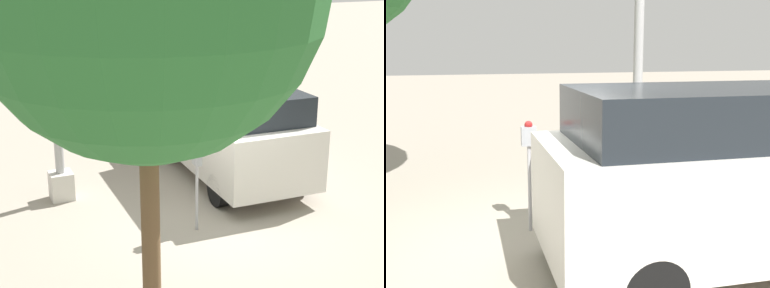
{
  "view_description": "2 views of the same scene",
  "coord_description": "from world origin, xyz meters",
  "views": [
    {
      "loc": [
        -8.48,
        4.27,
        4.61
      ],
      "look_at": [
        0.43,
        0.36,
        1.45
      ],
      "focal_mm": 55.0,
      "sensor_mm": 36.0,
      "label": 1
    },
    {
      "loc": [
        -0.97,
        -5.84,
        2.51
      ],
      "look_at": [
        0.69,
        0.36,
        1.21
      ],
      "focal_mm": 45.0,
      "sensor_mm": 36.0,
      "label": 2
    }
  ],
  "objects": [
    {
      "name": "ground_plane",
      "position": [
        0.0,
        0.0,
        0.0
      ],
      "size": [
        80.0,
        80.0,
        0.0
      ],
      "primitive_type": "plane",
      "color": "gray"
    },
    {
      "name": "parking_meter_near",
      "position": [
        0.03,
        0.45,
        1.14
      ],
      "size": [
        0.2,
        0.12,
        1.55
      ],
      "rotation": [
        0.0,
        0.0,
        -0.04
      ],
      "color": "#9E9EA3",
      "rests_on": "ground"
    },
    {
      "name": "lamp_post",
      "position": [
        2.34,
        2.32,
        1.91
      ],
      "size": [
        0.44,
        0.44,
        5.58
      ],
      "color": "beige",
      "rests_on": "ground"
    },
    {
      "name": "parked_van",
      "position": [
        2.16,
        -1.25,
        1.13
      ],
      "size": [
        4.57,
        2.05,
        2.09
      ],
      "rotation": [
        0.0,
        0.0,
        -0.03
      ],
      "color": "beige",
      "rests_on": "ground"
    }
  ]
}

